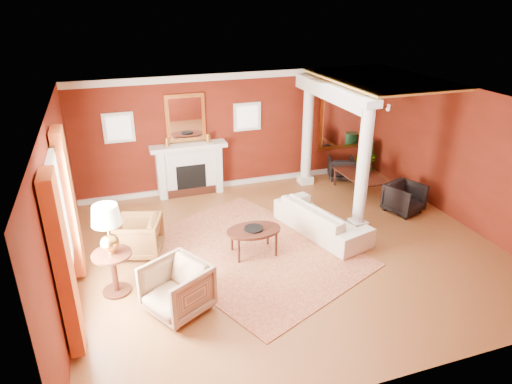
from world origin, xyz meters
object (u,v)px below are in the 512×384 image
object	(u,v)px
armchair_stripe	(177,286)
side_table	(109,234)
sofa	(322,214)
dining_table	(360,178)
armchair_leopard	(139,235)
coffee_table	(254,231)

from	to	relation	value
armchair_stripe	side_table	bearing A→B (deg)	-161.93
sofa	dining_table	distance (m)	2.41
armchair_stripe	dining_table	world-z (taller)	armchair_stripe
side_table	dining_table	xyz separation A→B (m)	(6.04, 2.34, -0.71)
armchair_leopard	side_table	distance (m)	1.42
sofa	armchair_leopard	world-z (taller)	sofa
coffee_table	side_table	size ratio (longest dim) A/B	0.65
sofa	armchair_stripe	xyz separation A→B (m)	(-3.30, -1.59, 0.02)
armchair_leopard	side_table	bearing A→B (deg)	-6.59
armchair_stripe	coffee_table	bearing A→B (deg)	96.82
coffee_table	dining_table	xyz separation A→B (m)	(3.45, 1.92, -0.09)
side_table	armchair_leopard	bearing A→B (deg)	65.92
sofa	armchair_leopard	size ratio (longest dim) A/B	2.68
sofa	side_table	xyz separation A→B (m)	(-4.20, -0.77, 0.67)
armchair_stripe	sofa	bearing A→B (deg)	86.17
side_table	coffee_table	bearing A→B (deg)	9.20
coffee_table	side_table	xyz separation A→B (m)	(-2.59, -0.42, 0.62)
dining_table	coffee_table	bearing A→B (deg)	117.28
armchair_leopard	coffee_table	world-z (taller)	armchair_leopard
armchair_stripe	dining_table	bearing A→B (deg)	92.03
side_table	dining_table	world-z (taller)	side_table
armchair_stripe	coffee_table	xyz separation A→B (m)	(1.68, 1.24, 0.03)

